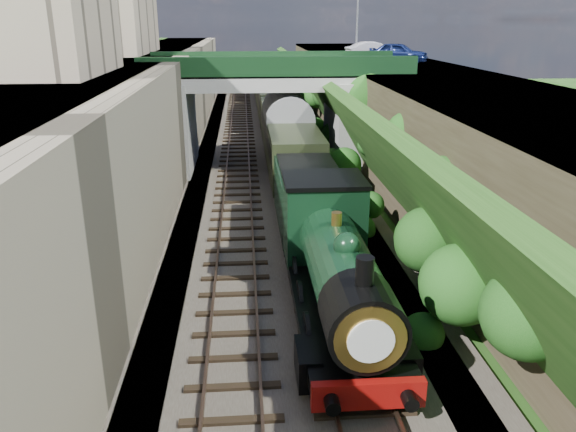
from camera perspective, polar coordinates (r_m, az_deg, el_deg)
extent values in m
plane|color=#1E4714|center=(14.88, 2.52, -18.95)|extent=(160.00, 160.00, 0.00)
cube|color=#473F38|center=(32.91, -1.64, 3.24)|extent=(10.00, 90.00, 0.20)
cube|color=#756B56|center=(32.34, -11.59, 8.76)|extent=(1.00, 90.00, 7.00)
cube|color=#262628|center=(32.96, -17.70, 8.44)|extent=(6.00, 90.00, 7.00)
cube|color=#262628|center=(34.00, 14.69, 8.38)|extent=(8.00, 90.00, 6.25)
cube|color=#1E4714|center=(32.90, 7.12, 7.76)|extent=(4.02, 90.00, 6.36)
sphere|color=#194C14|center=(14.33, 23.15, -9.12)|extent=(2.22, 2.22, 2.22)
sphere|color=#194C14|center=(16.82, 17.10, -6.68)|extent=(2.37, 2.37, 2.37)
sphere|color=#194C14|center=(19.56, 13.97, -2.39)|extent=(2.28, 2.28, 2.28)
sphere|color=#194C14|center=(20.74, 15.40, 3.01)|extent=(2.12, 2.12, 2.12)
sphere|color=#194C14|center=(25.44, 8.41, 1.10)|extent=(1.24, 1.24, 1.24)
sphere|color=#194C14|center=(26.46, 12.01, 8.30)|extent=(1.94, 1.94, 1.94)
sphere|color=#194C14|center=(30.29, 8.20, 7.20)|extent=(1.22, 1.22, 1.22)
sphere|color=#194C14|center=(32.17, 5.73, 5.19)|extent=(1.99, 1.99, 1.99)
sphere|color=#194C14|center=(35.01, 4.38, 5.54)|extent=(1.67, 1.67, 1.67)
sphere|color=#194C14|center=(37.97, 4.67, 8.25)|extent=(1.75, 1.75, 1.75)
sphere|color=#194C14|center=(42.07, 5.48, 12.02)|extent=(1.96, 1.96, 1.96)
sphere|color=#194C14|center=(44.12, 2.71, 8.73)|extent=(1.95, 1.95, 1.95)
sphere|color=#194C14|center=(47.99, 3.72, 12.14)|extent=(2.05, 2.05, 2.05)
sphere|color=#194C14|center=(51.26, 2.80, 11.99)|extent=(1.96, 1.96, 1.96)
sphere|color=#194C14|center=(54.09, 2.30, 12.20)|extent=(1.99, 1.99, 1.99)
sphere|color=#194C14|center=(57.16, 3.29, 14.71)|extent=(1.62, 1.62, 1.62)
sphere|color=#194C14|center=(59.99, 1.33, 12.45)|extent=(1.54, 1.54, 1.54)
sphere|color=#194C14|center=(61.67, 1.93, 13.85)|extent=(1.84, 1.84, 1.84)
sphere|color=#194C14|center=(65.83, 2.23, 15.30)|extent=(2.30, 2.30, 2.30)
sphere|color=#194C14|center=(68.43, 2.01, 15.51)|extent=(1.99, 1.99, 1.99)
sphere|color=#194C14|center=(70.93, -0.26, 12.43)|extent=(1.26, 1.26, 1.26)
cube|color=black|center=(32.84, -5.14, 3.38)|extent=(2.50, 90.00, 0.07)
cube|color=brown|center=(32.83, -6.40, 3.50)|extent=(0.08, 90.00, 0.14)
cube|color=brown|center=(32.81, -3.89, 3.57)|extent=(0.08, 90.00, 0.14)
cube|color=black|center=(32.95, 0.44, 3.51)|extent=(2.50, 90.00, 0.07)
cube|color=brown|center=(32.87, -0.80, 3.64)|extent=(0.08, 90.00, 0.14)
cube|color=brown|center=(32.99, 1.69, 3.69)|extent=(0.08, 90.00, 0.14)
cube|color=gray|center=(35.82, -1.24, 13.69)|extent=(16.00, 6.00, 0.90)
cube|color=#133619|center=(32.90, -0.96, 14.85)|extent=(16.00, 0.30, 1.20)
cube|color=#133619|center=(38.57, -1.51, 15.51)|extent=(16.00, 0.30, 1.20)
cube|color=gray|center=(36.37, -10.81, 8.91)|extent=(1.40, 6.40, 5.70)
cube|color=gray|center=(36.77, 6.22, 9.24)|extent=(2.40, 6.40, 5.70)
cube|color=gray|center=(42.55, -17.70, 19.54)|extent=(5.00, 10.00, 6.00)
cube|color=gray|center=(26.80, -22.89, 17.44)|extent=(4.00, 8.00, 4.00)
cylinder|color=black|center=(35.07, 7.75, 7.61)|extent=(0.30, 0.30, 4.40)
sphere|color=#194C14|center=(34.64, 7.94, 11.82)|extent=(3.60, 3.60, 3.60)
sphere|color=#194C14|center=(35.60, 8.43, 11.02)|extent=(2.40, 2.40, 2.40)
cylinder|color=gray|center=(44.70, 7.05, 19.23)|extent=(0.14, 0.14, 6.00)
imported|color=navy|center=(42.87, 11.15, 15.97)|extent=(4.52, 3.32, 1.43)
imported|color=silver|center=(45.07, 8.69, 16.23)|extent=(4.38, 1.98, 1.39)
cube|color=black|center=(17.47, 5.20, -10.69)|extent=(2.40, 8.40, 0.60)
cube|color=black|center=(18.07, 4.74, -7.60)|extent=(2.70, 10.00, 0.35)
cube|color=maroon|center=(13.86, 8.16, -17.49)|extent=(2.70, 0.25, 0.70)
cylinder|color=black|center=(16.80, 5.28, -4.87)|extent=(1.90, 5.60, 1.90)
cylinder|color=black|center=(13.91, 7.55, -10.42)|extent=(1.96, 1.80, 1.96)
cylinder|color=white|center=(13.09, 8.44, -12.53)|extent=(1.10, 0.05, 1.10)
cylinder|color=black|center=(13.36, 7.78, -5.94)|extent=(0.44, 0.44, 0.90)
sphere|color=black|center=(15.50, 6.00, -3.01)|extent=(0.76, 0.76, 0.76)
cylinder|color=#A57F33|center=(17.12, 4.96, -0.42)|extent=(0.32, 0.32, 0.50)
cube|color=black|center=(20.05, 3.61, -0.28)|extent=(2.75, 2.40, 2.80)
cube|color=black|center=(19.61, 3.69, 3.71)|extent=(2.85, 2.50, 0.15)
cube|color=black|center=(14.94, 2.04, -14.73)|extent=(0.60, 1.40, 0.90)
cube|color=black|center=(15.39, 11.62, -14.04)|extent=(0.60, 1.40, 0.90)
cube|color=black|center=(24.85, 2.12, -1.34)|extent=(2.30, 6.00, 0.50)
cube|color=black|center=(24.76, 2.12, -0.80)|extent=(2.60, 6.00, 0.50)
cube|color=black|center=(24.37, 2.16, 1.85)|extent=(2.70, 6.00, 2.40)
cube|color=black|center=(24.03, 2.20, 4.69)|extent=(2.50, 5.60, 0.20)
cube|color=black|center=(36.86, -0.10, 5.49)|extent=(2.30, 17.00, 0.40)
cube|color=black|center=(36.80, -0.10, 5.87)|extent=(2.50, 17.00, 0.50)
cube|color=black|center=(36.48, -0.10, 8.16)|extent=(2.80, 18.00, 2.70)
cube|color=slate|center=(36.22, -0.11, 10.49)|extent=(2.90, 18.00, 0.50)
cube|color=black|center=(55.27, -1.61, 10.14)|extent=(2.30, 17.00, 0.40)
cube|color=black|center=(55.23, -1.62, 10.39)|extent=(2.50, 17.00, 0.50)
cube|color=black|center=(55.01, -1.63, 11.94)|extent=(2.80, 18.00, 2.70)
cube|color=slate|center=(54.84, -1.65, 13.49)|extent=(2.90, 18.00, 0.50)
cube|color=black|center=(73.87, -2.38, 12.45)|extent=(2.30, 17.00, 0.40)
cube|color=black|center=(73.84, -2.38, 12.64)|extent=(2.50, 17.00, 0.50)
cube|color=black|center=(73.68, -2.40, 13.80)|extent=(2.80, 18.00, 2.70)
cube|color=slate|center=(73.55, -2.42, 14.97)|extent=(2.90, 18.00, 0.50)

